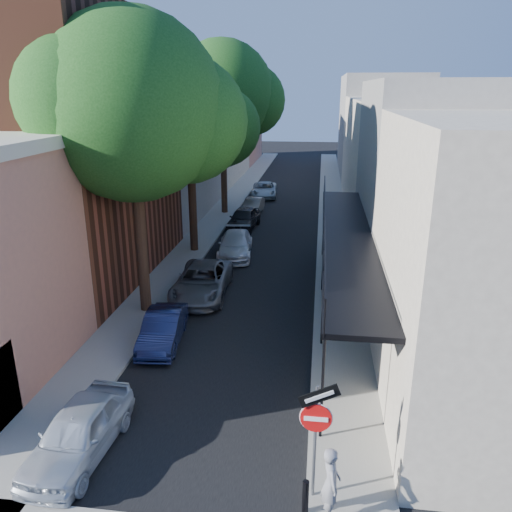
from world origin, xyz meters
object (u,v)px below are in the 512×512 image
(parked_car_a, at_px, (79,432))
(parked_car_d, at_px, (235,245))
(oak_mid, at_px, (197,121))
(parked_car_f, at_px, (253,206))
(sign_post, at_px, (316,423))
(parked_car_b, at_px, (163,329))
(parked_car_c, at_px, (202,281))
(bollard, at_px, (305,497))
(parked_car_e, at_px, (244,218))
(oak_far, at_px, (229,95))
(pedestrian, at_px, (331,483))
(oak_near, at_px, (145,111))
(parked_car_g, at_px, (264,190))

(parked_car_a, xyz_separation_m, parked_car_d, (1.20, 15.85, -0.02))
(parked_car_a, bearing_deg, oak_mid, 95.85)
(parked_car_f, bearing_deg, parked_car_d, -85.58)
(sign_post, distance_m, parked_car_d, 17.26)
(parked_car_b, distance_m, parked_car_c, 4.49)
(bollard, bearing_deg, parked_car_a, 167.85)
(parked_car_e, bearing_deg, sign_post, -71.92)
(sign_post, height_order, parked_car_a, sign_post)
(sign_post, height_order, parked_car_e, sign_post)
(oak_far, bearing_deg, parked_car_b, -86.90)
(bollard, xyz_separation_m, parked_car_d, (-4.40, 17.06, 0.11))
(bollard, relative_size, oak_far, 0.07)
(pedestrian, bearing_deg, parked_car_c, 15.91)
(oak_far, distance_m, pedestrian, 28.58)
(oak_mid, xyz_separation_m, pedestrian, (6.93, -17.73, -6.11))
(oak_near, height_order, oak_far, oak_far)
(oak_far, height_order, parked_car_b, oak_far)
(parked_car_e, bearing_deg, oak_far, 116.01)
(parked_car_a, bearing_deg, parked_car_c, 89.18)
(oak_mid, relative_size, pedestrian, 6.14)
(oak_near, bearing_deg, parked_car_g, 85.62)
(sign_post, bearing_deg, oak_far, 103.91)
(parked_car_e, bearing_deg, pedestrian, -71.34)
(bollard, distance_m, parked_car_c, 12.45)
(oak_mid, xyz_separation_m, parked_car_b, (1.14, -10.76, -6.47))
(parked_car_g, bearing_deg, parked_car_d, -93.34)
(oak_mid, xyz_separation_m, parked_car_d, (2.02, -0.67, -6.43))
(oak_far, bearing_deg, sign_post, -76.09)
(oak_near, height_order, pedestrian, oak_near)
(sign_post, xyz_separation_m, pedestrian, (0.35, -0.47, -1.09))
(parked_car_e, bearing_deg, parked_car_b, -86.32)
(pedestrian, bearing_deg, oak_mid, 11.89)
(parked_car_a, bearing_deg, parked_car_f, 91.08)
(oak_near, relative_size, parked_car_a, 2.99)
(parked_car_c, relative_size, parked_car_f, 1.41)
(oak_far, height_order, parked_car_f, oak_far)
(bollard, bearing_deg, parked_car_f, 100.03)
(bollard, bearing_deg, parked_car_e, 101.97)
(parked_car_d, bearing_deg, parked_car_a, -100.12)
(oak_far, bearing_deg, parked_car_f, 0.87)
(parked_car_e, height_order, parked_car_f, parked_car_e)
(pedestrian, bearing_deg, oak_far, 4.93)
(bollard, bearing_deg, pedestrian, 0.00)
(parked_car_c, xyz_separation_m, parked_car_e, (0.12, 11.16, 0.02))
(bollard, height_order, pedestrian, pedestrian)
(parked_car_d, distance_m, parked_car_g, 15.71)
(sign_post, relative_size, parked_car_c, 0.62)
(parked_car_b, xyz_separation_m, parked_car_e, (0.49, 15.63, 0.10))
(bollard, distance_m, oak_far, 28.58)
(oak_far, distance_m, parked_car_e, 8.78)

